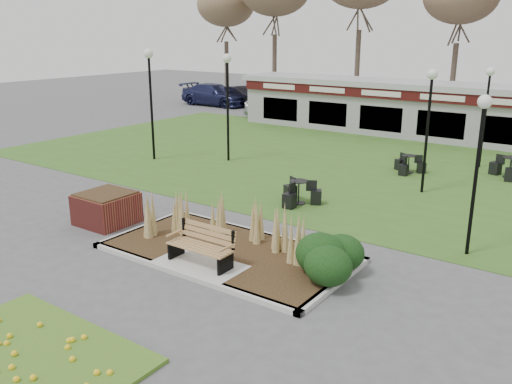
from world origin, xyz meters
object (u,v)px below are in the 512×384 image
Objects in this scene: lamp_post_far_left at (150,80)px; car_black at (243,96)px; bistro_set_b at (299,196)px; lamp_post_mid_left at (227,84)px; park_bench at (202,245)px; bistro_set_d at (510,171)px; car_silver at (277,107)px; car_blue at (215,95)px; food_pavilion at (450,112)px; lamp_post_mid_right at (430,104)px; lamp_post_far_right at (488,95)px; lamp_post_near_right at (480,141)px; bistro_set_a at (408,167)px; brick_planter at (107,208)px.

car_black is (-7.35, 16.48, -2.75)m from lamp_post_far_left.
lamp_post_mid_left is at bearing 148.22° from bistro_set_b.
bistro_set_b is at bearing 97.06° from park_bench.
bistro_set_d is 0.35× the size of car_silver.
lamp_post_far_left is 18.38m from car_blue.
car_blue is at bearing 124.61° from car_black.
food_pavilion is 7.83m from bistro_set_d.
lamp_post_mid_right is 2.89× the size of bistro_set_d.
lamp_post_far_right is 14.05m from lamp_post_far_left.
car_black is at bearing 138.12° from lamp_post_near_right.
bistro_set_b is at bearing -166.96° from car_silver.
lamp_post_far_left reaches higher than car_black.
lamp_post_mid_right is 3.99m from bistro_set_a.
lamp_post_far_left is 0.85× the size of car_blue.
park_bench is 0.42× the size of lamp_post_near_right.
bistro_set_b is at bearing 168.97° from lamp_post_near_right.
lamp_post_far_right is at bearing 67.50° from bistro_set_b.
park_bench is 9.92m from lamp_post_mid_right.
car_black reaches higher than car_silver.
bistro_set_a is at bearing 86.07° from park_bench.
bistro_set_a is at bearing 120.39° from lamp_post_near_right.
brick_planter is 26.53m from car_blue.
bistro_set_d is (10.75, 4.07, -3.07)m from lamp_post_mid_left.
lamp_post_mid_left reaches higher than brick_planter.
lamp_post_near_right is at bearing -22.18° from lamp_post_mid_left.
brick_planter is at bearing -127.05° from bistro_set_b.
lamp_post_mid_right reaches higher than car_silver.
lamp_post_near_right is at bearing 42.10° from park_bench.
brick_planter reaches higher than bistro_set_d.
lamp_post_far_left reaches higher than bistro_set_b.
lamp_post_near_right is at bearing -11.69° from lamp_post_far_left.
car_black is (-5.24, 3.24, 0.02)m from car_silver.
lamp_post_mid_right is 5.30m from bistro_set_d.
car_blue is (-22.96, 9.83, 0.53)m from bistro_set_d.
bistro_set_b is (-3.61, -8.72, -2.72)m from lamp_post_far_right.
lamp_post_mid_left is 0.82× the size of car_blue.
bistro_set_d is (8.70, 12.53, -0.19)m from brick_planter.
car_blue is at bearing 141.89° from lamp_post_near_right.
park_bench is 0.40× the size of car_silver.
lamp_post_mid_left reaches higher than car_black.
car_blue is at bearing 122.53° from brick_planter.
car_silver is (-14.35, 6.38, -2.28)m from lamp_post_far_right.
car_black is at bearing 114.02° from lamp_post_far_left.
car_blue is at bearing 131.30° from lamp_post_mid_left.
lamp_post_near_right is 9.17m from bistro_set_d.
food_pavilion is 5.44× the size of car_black.
park_bench is at bearing -9.69° from brick_planter.
bistro_set_b is 25.06m from car_blue.
park_bench is at bearing -101.46° from lamp_post_far_right.
brick_planter reaches higher than bistro_set_b.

